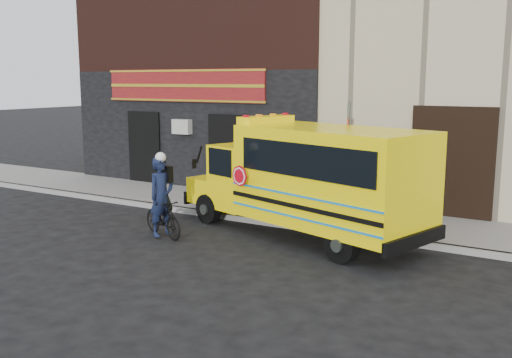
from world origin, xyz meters
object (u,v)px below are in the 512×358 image
object	(u,v)px
bicycle	(163,218)
school_bus	(310,177)
cyclist	(162,198)
sign_pole	(347,162)

from	to	relation	value
bicycle	school_bus	bearing A→B (deg)	-41.55
school_bus	cyclist	xyz separation A→B (m)	(-3.16, -1.79, -0.53)
sign_pole	bicycle	bearing A→B (deg)	-145.48
bicycle	cyclist	world-z (taller)	cyclist
school_bus	sign_pole	size ratio (longest dim) A/B	2.18
school_bus	sign_pole	xyz separation A→B (m)	(0.60, 0.86, 0.31)
school_bus	sign_pole	world-z (taller)	sign_pole
school_bus	cyclist	bearing A→B (deg)	-150.52
sign_pole	bicycle	distance (m)	4.78
sign_pole	cyclist	bearing A→B (deg)	-144.94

